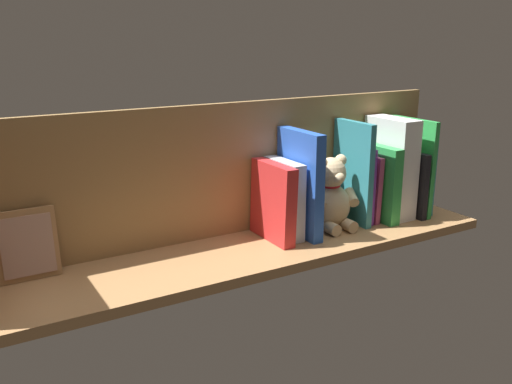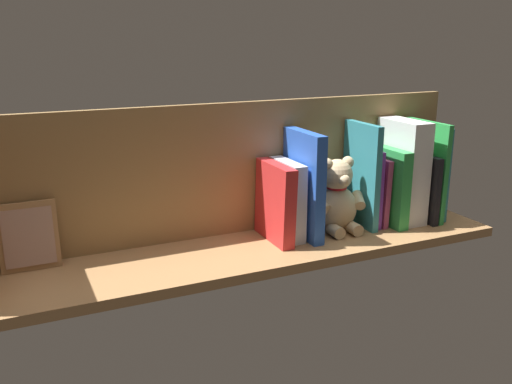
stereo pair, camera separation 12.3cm
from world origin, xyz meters
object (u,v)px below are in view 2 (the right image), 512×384
(teddy_bear, at_px, (337,199))
(dictionary_thick_white, at_px, (402,171))
(book_0, at_px, (428,171))
(picture_frame_leaning, at_px, (28,236))

(teddy_bear, bearing_deg, dictionary_thick_white, -176.50)
(book_0, bearing_deg, picture_frame_leaning, -3.18)
(picture_frame_leaning, bearing_deg, dictionary_thick_white, 176.40)
(dictionary_thick_white, height_order, teddy_bear, dictionary_thick_white)
(book_0, xyz_separation_m, teddy_bear, (0.28, 0.01, -0.04))
(dictionary_thick_white, relative_size, picture_frame_leaning, 1.84)
(dictionary_thick_white, height_order, picture_frame_leaning, dictionary_thick_white)
(book_0, relative_size, dictionary_thick_white, 0.93)
(teddy_bear, height_order, picture_frame_leaning, teddy_bear)
(book_0, relative_size, picture_frame_leaning, 1.70)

